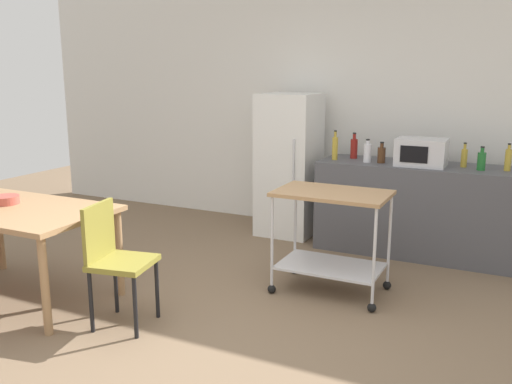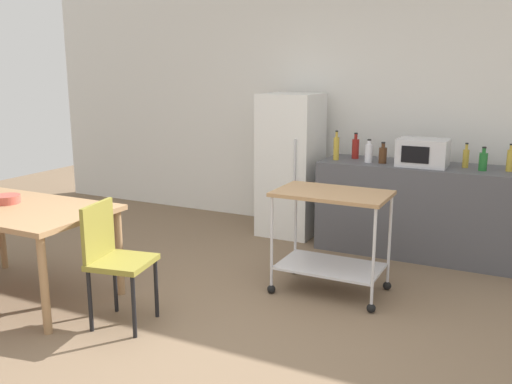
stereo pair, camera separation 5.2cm
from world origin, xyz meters
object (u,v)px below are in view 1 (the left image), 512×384
object	(u,v)px
dining_table	(15,217)
chair_olive	(115,255)
refrigerator	(289,165)
bottle_soda	(482,161)
bottle_soy_sauce	(335,148)
kitchen_cart	(332,225)
bottle_sesame_oil	(354,148)
bottle_wine	(508,159)
microwave	(421,152)
fruit_bowl	(6,200)
bottle_vinegar	(381,154)
bottle_sparkling_water	(367,153)
bottle_olive_oil	(464,157)

from	to	relation	value
dining_table	chair_olive	size ratio (longest dim) A/B	1.69
refrigerator	bottle_soda	bearing A→B (deg)	-5.07
bottle_soy_sauce	bottle_soda	bearing A→B (deg)	0.49
kitchen_cart	bottle_soy_sauce	bearing A→B (deg)	107.45
kitchen_cart	bottle_sesame_oil	world-z (taller)	bottle_sesame_oil
bottle_sesame_oil	chair_olive	bearing A→B (deg)	-109.83
bottle_wine	kitchen_cart	bearing A→B (deg)	-133.00
microwave	fruit_bowl	bearing A→B (deg)	-139.60
refrigerator	kitchen_cart	bearing A→B (deg)	-55.70
bottle_sesame_oil	bottle_vinegar	distance (m)	0.36
bottle_wine	bottle_soy_sauce	bearing A→B (deg)	-177.02
kitchen_cart	bottle_sesame_oil	size ratio (longest dim) A/B	3.42
kitchen_cart	bottle_soda	xyz separation A→B (m)	(1.01, 1.24, 0.42)
refrigerator	bottle_vinegar	world-z (taller)	refrigerator
bottle_sparkling_water	fruit_bowl	world-z (taller)	bottle_sparkling_water
bottle_sesame_oil	bottle_wine	xyz separation A→B (m)	(1.46, -0.09, -0.00)
bottle_soy_sauce	bottle_olive_oil	distance (m)	1.24
microwave	bottle_olive_oil	bearing A→B (deg)	14.39
bottle_vinegar	bottle_soda	size ratio (longest dim) A/B	0.95
bottle_sparkling_water	refrigerator	bearing A→B (deg)	167.99
dining_table	bottle_vinegar	world-z (taller)	bottle_vinegar
refrigerator	microwave	distance (m)	1.47
chair_olive	bottle_olive_oil	world-z (taller)	bottle_olive_oil
bottle_wine	fruit_bowl	xyz separation A→B (m)	(-3.58, -2.47, -0.22)
bottle_soy_sauce	bottle_soda	distance (m)	1.39
bottle_olive_oil	bottle_wine	bearing A→B (deg)	-5.05
bottle_wine	bottle_soda	bearing A→B (deg)	-161.71
kitchen_cart	dining_table	bearing A→B (deg)	-151.33
bottle_olive_oil	bottle_soy_sauce	bearing A→B (deg)	-174.55
bottle_olive_oil	kitchen_cart	bearing A→B (deg)	-122.12
dining_table	fruit_bowl	world-z (taller)	fruit_bowl
kitchen_cart	bottle_sparkling_water	xyz separation A→B (m)	(-0.05, 1.22, 0.42)
kitchen_cart	microwave	world-z (taller)	microwave
chair_olive	microwave	xyz separation A→B (m)	(1.66, 2.49, 0.51)
dining_table	bottle_sparkling_water	bearing A→B (deg)	48.38
microwave	bottle_wine	bearing A→B (deg)	4.79
bottle_sparkling_water	bottle_wine	size ratio (longest dim) A/B	0.92
bottle_sesame_oil	bottle_vinegar	world-z (taller)	bottle_sesame_oil
bottle_soy_sauce	bottle_soda	xyz separation A→B (m)	(1.39, 0.01, -0.03)
bottle_soy_sauce	kitchen_cart	bearing A→B (deg)	-72.55
bottle_sparkling_water	kitchen_cart	bearing A→B (deg)	-87.79
refrigerator	bottle_wine	world-z (taller)	refrigerator
microwave	bottle_soda	world-z (taller)	microwave
bottle_soy_sauce	microwave	bearing A→B (deg)	1.38
refrigerator	bottle_soda	distance (m)	1.99
chair_olive	bottle_sesame_oil	world-z (taller)	bottle_sesame_oil
dining_table	microwave	bearing A→B (deg)	42.59
chair_olive	bottle_sparkling_water	distance (m)	2.76
bottle_wine	bottle_olive_oil	bearing A→B (deg)	174.95
bottle_sparkling_water	fruit_bowl	bearing A→B (deg)	-134.20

